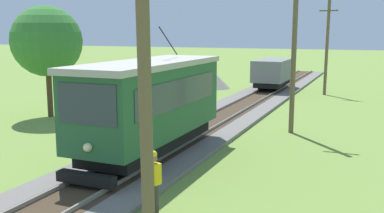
% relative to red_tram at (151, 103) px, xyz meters
% --- Properties ---
extents(red_tram, '(2.60, 8.54, 4.79)m').
position_rel_red_tram_xyz_m(red_tram, '(0.00, 0.00, 0.00)').
color(red_tram, '#235633').
rests_on(red_tram, rail_right).
extents(freight_car, '(2.40, 5.20, 2.31)m').
position_rel_red_tram_xyz_m(freight_car, '(-0.00, 21.12, -0.64)').
color(freight_car, slate).
rests_on(freight_car, rail_right).
extents(utility_pole_near_tram, '(1.40, 0.43, 8.45)m').
position_rel_red_tram_xyz_m(utility_pole_near_tram, '(4.21, -7.98, 2.13)').
color(utility_pole_near_tram, brown).
rests_on(utility_pole_near_tram, ground).
extents(utility_pole_mid, '(1.40, 0.27, 8.49)m').
position_rel_red_tram_xyz_m(utility_pole_mid, '(4.21, 6.63, 2.15)').
color(utility_pole_mid, brown).
rests_on(utility_pole_mid, ground).
extents(utility_pole_far, '(1.40, 0.55, 7.36)m').
position_rel_red_tram_xyz_m(utility_pole_far, '(4.21, 20.97, 1.58)').
color(utility_pole_far, brown).
rests_on(utility_pole_far, ground).
extents(gravel_pile, '(2.78, 2.78, 1.35)m').
position_rel_red_tram_xyz_m(gravel_pile, '(-5.08, 21.10, -1.52)').
color(gravel_pile, gray).
rests_on(gravel_pile, ground).
extents(track_worker, '(0.43, 0.34, 1.78)m').
position_rel_red_tram_xyz_m(track_worker, '(2.58, -4.65, -1.21)').
color(track_worker, '#38332D').
rests_on(track_worker, ground).
extents(tree_left_far, '(4.01, 4.01, 6.37)m').
position_rel_red_tram_xyz_m(tree_left_far, '(-9.47, 5.27, 2.16)').
color(tree_left_far, '#4C3823').
rests_on(tree_left_far, ground).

